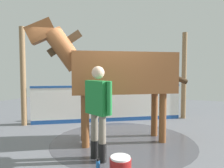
% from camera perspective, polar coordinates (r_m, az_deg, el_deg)
% --- Properties ---
extents(ground_plane, '(16.00, 16.00, 0.02)m').
position_cam_1_polar(ground_plane, '(4.98, -0.22, -15.45)').
color(ground_plane, slate).
extents(wet_patch, '(3.29, 3.29, 0.00)m').
position_cam_1_polar(wet_patch, '(5.00, 2.94, -15.23)').
color(wet_patch, '#4C4C54').
rests_on(wet_patch, ground).
extents(barrier_wall, '(3.97, 2.79, 1.16)m').
position_cam_1_polar(barrier_wall, '(6.67, -0.78, -5.67)').
color(barrier_wall, white).
rests_on(barrier_wall, ground).
extents(roof_post_near, '(0.16, 0.16, 2.90)m').
position_cam_1_polar(roof_post_near, '(6.66, -23.14, 1.89)').
color(roof_post_near, olive).
rests_on(roof_post_near, ground).
extents(roof_post_far, '(0.16, 0.16, 2.90)m').
position_cam_1_polar(roof_post_far, '(7.46, 19.08, 2.14)').
color(roof_post_far, olive).
rests_on(roof_post_far, ground).
extents(horse, '(3.13, 2.32, 2.72)m').
position_cam_1_polar(horse, '(4.70, 1.45, 3.10)').
color(horse, brown).
rests_on(horse, ground).
extents(handler, '(0.64, 0.39, 1.70)m').
position_cam_1_polar(handler, '(3.76, -3.80, -6.09)').
color(handler, black).
rests_on(handler, ground).
extents(wash_bucket, '(0.33, 0.33, 0.31)m').
position_cam_1_polar(wash_bucket, '(3.43, 2.32, -21.67)').
color(wash_bucket, maroon).
rests_on(wash_bucket, ground).
extents(bottle_spray, '(0.06, 0.06, 0.22)m').
position_cam_1_polar(bottle_spray, '(3.59, -3.87, -21.40)').
color(bottle_spray, blue).
rests_on(bottle_spray, ground).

